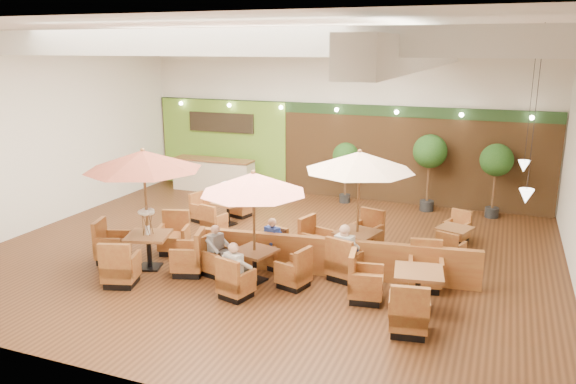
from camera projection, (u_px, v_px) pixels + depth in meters
The scene contains 17 objects.
room at pixel (296, 105), 14.38m from camera, with size 14.04×14.00×5.52m.
service_counter at pixel (214, 175), 20.29m from camera, with size 3.00×0.75×1.18m.
booth_divider at pixel (334, 257), 12.73m from camera, with size 6.42×0.18×0.89m, color brown.
table_0 at pixel (145, 189), 12.81m from camera, with size 2.98×2.98×2.88m.
table_1 at pixel (254, 206), 12.12m from camera, with size 2.59×2.59×2.54m.
table_2 at pixel (356, 182), 13.10m from camera, with size 2.73×2.87×2.80m.
table_3 at pixel (222, 209), 16.51m from camera, with size 1.67×2.40×1.46m.
table_4 at pixel (402, 289), 11.20m from camera, with size 1.97×2.87×1.05m.
table_5 at pixel (454, 240), 14.21m from camera, with size 0.97×2.40×0.85m.
topiary_0 at pixel (346, 158), 18.52m from camera, with size 0.87×0.87×2.03m.
topiary_1 at pixel (430, 154), 17.48m from camera, with size 1.06×1.06×2.45m.
topiary_2 at pixel (496, 163), 16.82m from camera, with size 0.98×0.98×2.28m.
diner_0 at pixel (235, 264), 11.53m from camera, with size 0.42×0.39×0.77m.
diner_1 at pixel (271, 237), 13.21m from camera, with size 0.40×0.38×0.73m.
diner_2 at pixel (217, 245), 12.70m from camera, with size 0.35×0.39×0.73m.
diner_3 at pixel (345, 248), 12.46m from camera, with size 0.41×0.38×0.74m.
diner_4 at pixel (346, 247), 12.45m from camera, with size 0.45×0.39×0.84m.
Camera 1 is at (5.33, -12.35, 5.08)m, focal length 35.00 mm.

